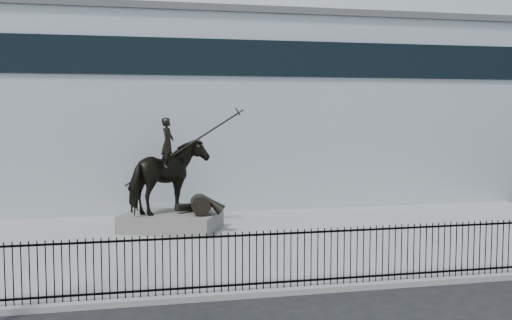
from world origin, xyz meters
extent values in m
plane|color=black|center=(0.00, 0.00, 0.00)|extent=(120.00, 120.00, 0.00)
cube|color=gray|center=(0.00, 7.00, 0.07)|extent=(30.00, 12.00, 0.15)
cube|color=silver|center=(0.00, 20.00, 4.50)|extent=(44.00, 14.00, 9.00)
cube|color=black|center=(0.00, 1.25, 0.30)|extent=(22.00, 0.05, 0.05)
cube|color=black|center=(0.00, 1.25, 1.55)|extent=(22.00, 0.05, 0.05)
cube|color=black|center=(0.00, 1.25, 0.90)|extent=(22.00, 0.03, 1.50)
cube|color=#56534F|center=(-2.03, 9.37, 0.48)|extent=(4.17, 3.62, 0.66)
imported|color=black|center=(-2.03, 9.37, 2.20)|extent=(3.29, 3.49, 2.79)
imported|color=black|center=(-2.13, 9.41, 3.47)|extent=(0.69, 0.81, 1.88)
cylinder|color=black|center=(-1.68, 9.21, 3.19)|extent=(4.12, 1.89, 2.83)
camera|label=1|loc=(-3.85, -13.18, 4.62)|focal=42.00mm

